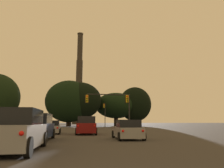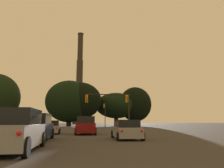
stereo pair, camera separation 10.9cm
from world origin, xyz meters
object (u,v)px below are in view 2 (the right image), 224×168
Objects in this scene: hatchback_right_lane_second at (126,130)px; traffic_light_far_right at (105,111)px; suv_left_lane_third at (15,131)px; suv_center_lane_front at (86,126)px; suv_left_lane_second at (35,127)px; traffic_light_overhead_right at (114,102)px; hatchback_left_lane_front at (51,128)px; smokestack at (79,87)px.

traffic_light_far_right is (3.38, 42.58, 3.45)m from hatchback_right_lane_second.
traffic_light_far_right is (9.78, 48.57, 3.22)m from suv_left_lane_third.
hatchback_right_lane_second is 7.83m from suv_center_lane_front.
traffic_light_far_right is (9.99, 42.70, 3.22)m from suv_left_lane_second.
traffic_light_overhead_right is at bearing 86.47° from hatchback_right_lane_second.
hatchback_left_lane_front is (-6.53, 8.55, 0.00)m from hatchback_right_lane_second.
suv_left_lane_third is at bearing -102.78° from suv_center_lane_front.
traffic_light_overhead_right is 1.04× the size of traffic_light_far_right.
suv_left_lane_second is at bearing -118.95° from traffic_light_overhead_right.
hatchback_right_lane_second is 0.63× the size of traffic_light_overhead_right.
smokestack is (-0.77, 117.11, 22.65)m from suv_center_lane_front.
suv_left_lane_third is at bearing -110.89° from traffic_light_overhead_right.
hatchback_left_lane_front is 35.61m from traffic_light_far_right.
smokestack reaches higher than hatchback_right_lane_second.
smokestack is at bearing 93.31° from hatchback_right_lane_second.
traffic_light_overhead_right is 112.07m from smokestack.
traffic_light_overhead_right is at bearing 32.94° from hatchback_left_lane_front.
hatchback_left_lane_front is 0.64× the size of traffic_light_overhead_right.
hatchback_right_lane_second is 14.62m from traffic_light_overhead_right.
suv_left_lane_third is 0.99× the size of suv_center_lane_front.
suv_left_lane_third is 1.18× the size of hatchback_right_lane_second.
suv_center_lane_front is at bearing 74.57° from suv_left_lane_third.
suv_left_lane_third is 14.54m from hatchback_left_lane_front.
suv_center_lane_front is at bearing -21.17° from hatchback_left_lane_front.
suv_left_lane_third reaches higher than hatchback_left_lane_front.
smokestack reaches higher than suv_center_lane_front.
suv_left_lane_third is 0.78× the size of traffic_light_far_right.
hatchback_right_lane_second is 10.76m from hatchback_left_lane_front.
suv_left_lane_second is at bearing 91.72° from suv_left_lane_third.
traffic_light_far_right is (2.09, 28.42, 0.07)m from traffic_light_overhead_right.
hatchback_left_lane_front is 0.07× the size of smokestack.
suv_left_lane_third is (0.20, -5.87, 0.00)m from suv_left_lane_second.
suv_center_lane_front is 3.94m from hatchback_left_lane_front.
traffic_light_far_right reaches higher than suv_left_lane_second.
smokestack is at bearing 92.75° from suv_center_lane_front.
suv_center_lane_front is (3.60, 13.30, 0.00)m from suv_left_lane_third.
traffic_light_overhead_right is (7.69, 20.15, 3.15)m from suv_left_lane_third.
suv_center_lane_front is (3.81, 7.42, 0.00)m from suv_left_lane_second.
traffic_light_overhead_right is 28.49m from traffic_light_far_right.
hatchback_right_lane_second is at bearing -94.54° from traffic_light_far_right.
smokestack is at bearing 88.48° from suv_left_lane_third.
hatchback_right_lane_second is 0.07× the size of smokestack.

